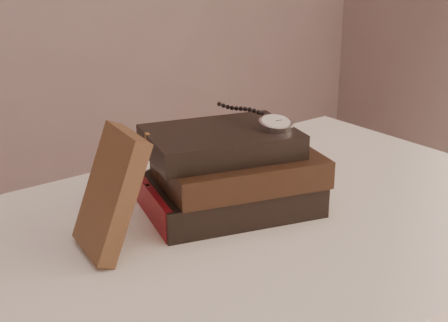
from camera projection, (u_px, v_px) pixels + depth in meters
table at (226, 288)px, 0.91m from camera, size 1.00×0.60×0.75m
book_stack at (231, 173)px, 0.93m from camera, size 0.27×0.22×0.12m
journal at (110, 193)px, 0.80m from camera, size 0.09×0.11×0.16m
pocket_watch at (272, 122)px, 0.92m from camera, size 0.06×0.15×0.02m
eyeglasses at (157, 155)px, 0.96m from camera, size 0.12×0.14×0.05m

